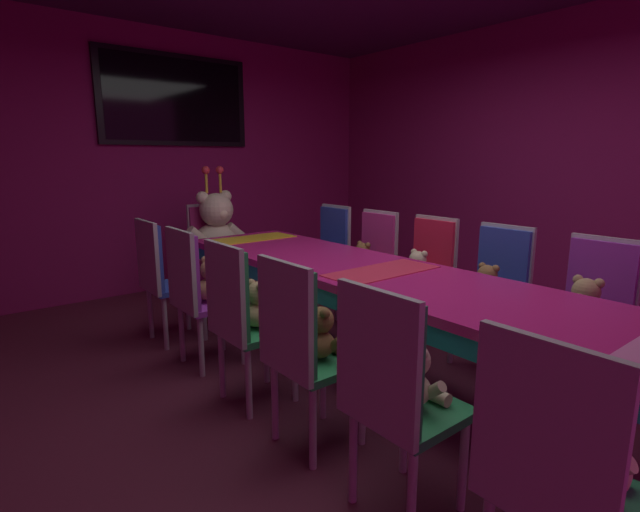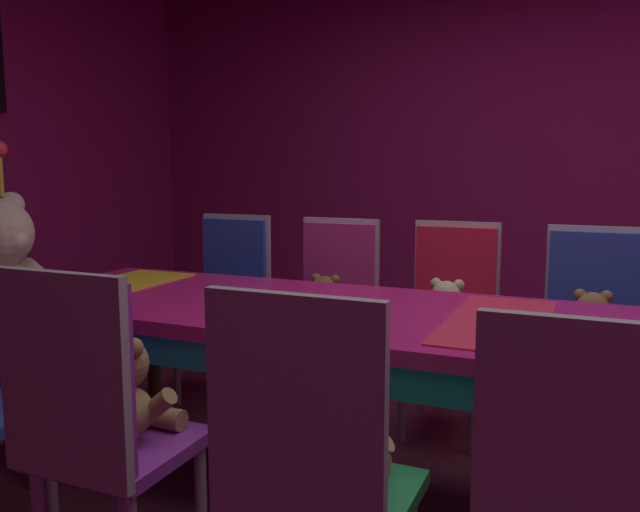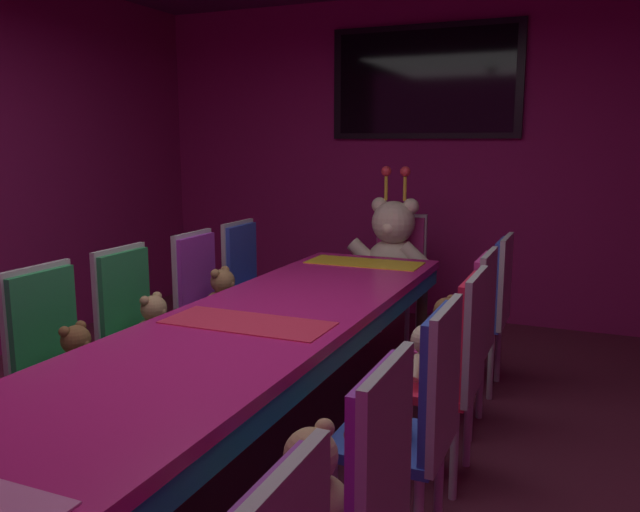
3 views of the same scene
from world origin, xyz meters
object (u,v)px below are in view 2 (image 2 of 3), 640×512
object	(u,v)px
chair_left_3	(309,458)
chair_left_4	(87,410)
teddy_right_3	(446,314)
teddy_right_2	(591,328)
chair_right_3	(452,304)
chair_right_5	(230,287)
teddy_left_3	(333,440)
chair_right_2	(592,316)
king_teddy_bear	(1,274)
banquet_table	(497,346)
chair_left_2	(587,511)
teddy_left_2	(588,487)
teddy_right_4	(324,306)
teddy_left_4	(124,395)
chair_right_4	(335,296)

from	to	relation	value
chair_left_3	chair_left_4	world-z (taller)	same
chair_left_3	teddy_right_3	bearing A→B (deg)	1.59
teddy_right_2	teddy_right_3	distance (m)	0.61
chair_right_3	chair_right_5	world-z (taller)	same
teddy_left_3	teddy_right_2	distance (m)	1.58
chair_right_2	teddy_right_2	distance (m)	0.14
teddy_right_2	chair_right_3	world-z (taller)	chair_right_3
teddy_left_3	teddy_right_3	world-z (taller)	teddy_left_3
king_teddy_bear	teddy_right_3	bearing A→B (deg)	20.96
chair_left_3	teddy_right_2	world-z (taller)	chair_left_3
banquet_table	king_teddy_bear	bearing A→B (deg)	90.00
banquet_table	chair_left_2	distance (m)	0.92
banquet_table	chair_right_2	xyz separation A→B (m)	(0.88, -0.28, -0.06)
teddy_left_2	chair_left_2	bearing A→B (deg)	180.00
banquet_table	teddy_left_3	bearing A→B (deg)	158.73
teddy_right_4	king_teddy_bear	size ratio (longest dim) A/B	0.31
banquet_table	chair_right_3	size ratio (longest dim) A/B	3.82
chair_right_5	teddy_left_4	bearing A→B (deg)	20.74
chair_left_2	teddy_left_2	distance (m)	0.14
chair_right_2	chair_right_4	bearing A→B (deg)	-88.28
banquet_table	chair_right_3	distance (m)	0.94
chair_right_2	chair_right_4	size ratio (longest dim) A/B	1.00
teddy_left_3	chair_left_3	bearing A→B (deg)	-180.00
king_teddy_bear	chair_right_5	bearing A→B (deg)	50.07
teddy_left_2	teddy_right_4	world-z (taller)	teddy_left_2
chair_left_3	chair_right_4	xyz separation A→B (m)	(1.72, 0.63, 0.00)
teddy_right_2	teddy_left_2	bearing A→B (deg)	0.34
chair_right_4	teddy_right_2	bearing A→B (deg)	84.90
chair_left_3	chair_right_2	bearing A→B (deg)	-17.91
chair_left_3	teddy_left_4	bearing A→B (deg)	75.60
teddy_left_3	chair_left_4	size ratio (longest dim) A/B	0.31
chair_right_5	banquet_table	bearing A→B (deg)	60.93
chair_left_3	banquet_table	bearing A→B (deg)	-18.03
chair_right_4	teddy_right_3	bearing A→B (deg)	79.69
teddy_left_4	teddy_right_2	bearing A→B (deg)	-40.39
chair_left_3	teddy_right_4	size ratio (longest dim) A/B	3.47
banquet_table	teddy_right_4	distance (m)	1.16
chair_left_4	chair_right_5	distance (m)	1.81
banquet_table	teddy_right_3	xyz separation A→B (m)	(0.74, 0.33, -0.08)
teddy_left_2	chair_right_2	size ratio (longest dim) A/B	0.29
teddy_left_3	chair_right_3	xyz separation A→B (m)	(1.61, 0.04, 0.02)
teddy_left_3	teddy_right_4	bearing A→B (deg)	23.75
teddy_right_3	teddy_left_3	bearing A→B (deg)	1.75
chair_right_3	king_teddy_bear	distance (m)	2.12
teddy_left_3	teddy_left_4	world-z (taller)	teddy_left_4
teddy_right_2	teddy_right_3	world-z (taller)	teddy_right_3
chair_left_2	teddy_left_3	distance (m)	0.59
chair_left_2	teddy_right_3	xyz separation A→B (m)	(1.61, 0.62, -0.02)
teddy_left_3	chair_right_2	size ratio (longest dim) A/B	0.31
chair_left_4	king_teddy_bear	size ratio (longest dim) A/B	1.09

